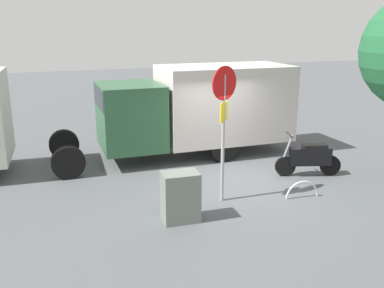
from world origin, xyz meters
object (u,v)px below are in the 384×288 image
(stop_sign, at_px, (224,113))
(utility_cabinet, at_px, (180,197))
(motorcycle, at_px, (310,157))
(bike_rack_hoop, at_px, (302,197))
(box_truck_near, at_px, (195,106))

(stop_sign, xyz_separation_m, utility_cabinet, (1.27, 0.64, -1.57))
(stop_sign, bearing_deg, motorcycle, -166.65)
(utility_cabinet, distance_m, bike_rack_hoop, 3.20)
(box_truck_near, bearing_deg, bike_rack_hoop, 106.51)
(box_truck_near, xyz_separation_m, stop_sign, (0.78, 3.69, 0.55))
(utility_cabinet, bearing_deg, motorcycle, -162.38)
(box_truck_near, bearing_deg, utility_cabinet, 66.58)
(motorcycle, distance_m, bike_rack_hoop, 1.73)
(motorcycle, height_order, utility_cabinet, motorcycle)
(box_truck_near, relative_size, stop_sign, 2.36)
(motorcycle, bearing_deg, utility_cabinet, 36.33)
(motorcycle, height_order, stop_sign, stop_sign)
(stop_sign, relative_size, utility_cabinet, 2.95)
(box_truck_near, relative_size, bike_rack_hoop, 8.79)
(motorcycle, distance_m, utility_cabinet, 4.44)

